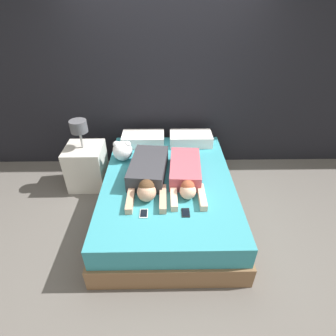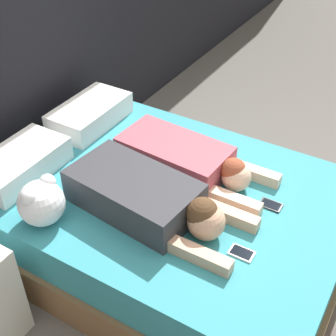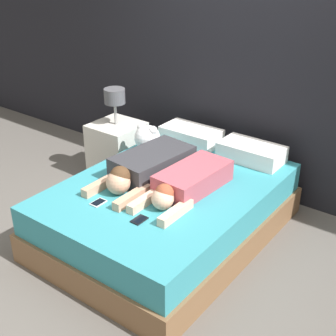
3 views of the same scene
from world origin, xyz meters
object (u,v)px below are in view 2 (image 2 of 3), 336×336
Objects in this scene: pillow_head_left at (20,163)px; person_left at (149,199)px; bed at (168,220)px; cell_phone_right at (271,205)px; pillow_head_right at (90,114)px; cell_phone_left at (242,253)px; person_right at (188,160)px; plush_toy at (41,202)px.

person_left is (0.11, -0.85, 0.02)m from pillow_head_left.
cell_phone_right reaches higher than bed.
bed is 3.62× the size of pillow_head_right.
person_left is 8.41× the size of cell_phone_left.
cell_phone_left is at bearing -179.37° from cell_phone_right.
person_right reaches higher than cell_phone_right.
bed is 8.05× the size of plush_toy.
pillow_head_left and pillow_head_right have the same top height.
pillow_head_right reaches higher than cell_phone_right.
bed is at bearing 174.73° from person_right.
person_right is at bearing 86.22° from cell_phone_right.
person_left is at bearing -123.38° from pillow_head_right.
cell_phone_right is at bearing -73.92° from bed.
bed is at bearing 66.75° from cell_phone_left.
bed is at bearing -68.10° from pillow_head_left.
pillow_head_left is 0.67m from pillow_head_right.
person_right is (0.43, -0.00, -0.01)m from person_left.
pillow_head_left is at bearing 122.18° from person_right.
pillow_head_right is 4.72× the size of cell_phone_right.
person_right is 7.86× the size of cell_phone_left.
cell_phone_left is at bearing -128.84° from person_right.
pillow_head_right is (0.67, 0.00, 0.00)m from pillow_head_left.
pillow_head_right is at bearing 81.05° from person_right.
plush_toy reaches higher than person_left.
cell_phone_right is at bearing -93.78° from person_right.
cell_phone_left is (0.09, -1.41, -0.07)m from pillow_head_left.
cell_phone_right is 1.25m from plush_toy.
pillow_head_left is 1.00× the size of pillow_head_right.
cell_phone_right is (0.39, -0.55, -0.09)m from person_left.
pillow_head_left is at bearing 109.59° from cell_phone_right.
person_right reaches higher than bed.
cell_phone_right is at bearing -54.74° from person_left.
person_left is at bearing -82.70° from pillow_head_left.
bed is 0.65m from cell_phone_right.
person_left is 0.43m from person_right.
cell_phone_right is (-0.04, -0.55, -0.08)m from person_right.
plush_toy is at bearing -120.32° from pillow_head_left.
pillow_head_right reaches higher than cell_phone_left.
cell_phone_left is at bearing -112.46° from pillow_head_right.
plush_toy is (-0.24, -0.40, 0.06)m from pillow_head_left.
bed is 17.06× the size of cell_phone_left.
pillow_head_left is 2.22× the size of plush_toy.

